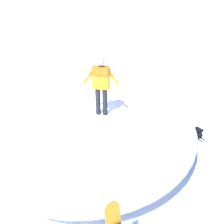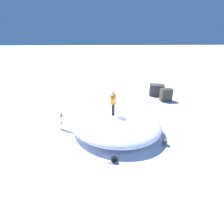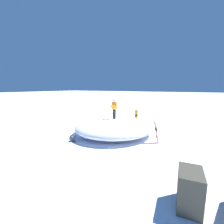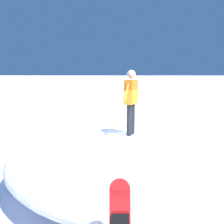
{
  "view_description": "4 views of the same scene",
  "coord_description": "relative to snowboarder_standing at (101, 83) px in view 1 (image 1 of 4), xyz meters",
  "views": [
    {
      "loc": [
        6.7,
        -1.14,
        5.12
      ],
      "look_at": [
        0.45,
        0.51,
        1.45
      ],
      "focal_mm": 42.06,
      "sensor_mm": 36.0,
      "label": 1
    },
    {
      "loc": [
        0.91,
        10.93,
        6.24
      ],
      "look_at": [
        0.35,
        0.53,
        1.65
      ],
      "focal_mm": 27.85,
      "sensor_mm": 36.0,
      "label": 2
    },
    {
      "loc": [
        -10.73,
        -5.79,
        3.98
      ],
      "look_at": [
        -0.43,
        0.08,
        2.02
      ],
      "focal_mm": 24.31,
      "sensor_mm": 36.0,
      "label": 3
    },
    {
      "loc": [
        -0.1,
        -6.49,
        3.02
      ],
      "look_at": [
        -0.23,
        -0.1,
        1.97
      ],
      "focal_mm": 42.15,
      "sensor_mm": 36.0,
      "label": 4
    }
  ],
  "objects": [
    {
      "name": "ground",
      "position": [
        -0.26,
        -0.25,
        -2.28
      ],
      "size": [
        240.0,
        240.0,
        0.0
      ],
      "primitive_type": "plane",
      "color": "white"
    },
    {
      "name": "snowboarder_standing",
      "position": [
        0.0,
        0.0,
        0.0
      ],
      "size": [
        0.5,
        0.97,
        1.69
      ],
      "color": "black",
      "rests_on": "snow_mound"
    },
    {
      "name": "snow_mound",
      "position": [
        -0.14,
        -0.12,
        -1.63
      ],
      "size": [
        8.81,
        8.81,
        1.31
      ],
      "primitive_type": "ellipsoid",
      "rotation": [
        0.0,
        0.0,
        0.79
      ],
      "color": "white",
      "rests_on": "ground"
    },
    {
      "name": "backpack_near",
      "position": [
        -3.1,
        1.78,
        -2.09
      ],
      "size": [
        0.37,
        0.6,
        0.38
      ],
      "color": "#4C4C51",
      "rests_on": "ground"
    },
    {
      "name": "backpack_far",
      "position": [
        0.14,
        3.23,
        -2.11
      ],
      "size": [
        0.51,
        0.34,
        0.34
      ],
      "color": "black",
      "rests_on": "ground"
    }
  ]
}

